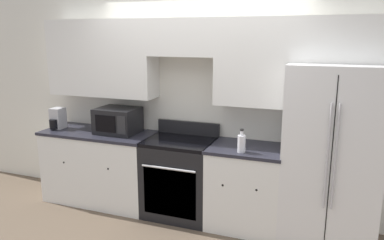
% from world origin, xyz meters
% --- Properties ---
extents(ground_plane, '(12.00, 12.00, 0.00)m').
position_xyz_m(ground_plane, '(0.00, 0.00, 0.00)').
color(ground_plane, brown).
extents(wall_back, '(8.00, 0.39, 2.60)m').
position_xyz_m(wall_back, '(0.01, 0.57, 1.55)').
color(wall_back, silver).
rests_on(wall_back, ground_plane).
extents(lower_cabinets_left, '(1.43, 0.64, 0.92)m').
position_xyz_m(lower_cabinets_left, '(-1.25, 0.31, 0.46)').
color(lower_cabinets_left, white).
rests_on(lower_cabinets_left, ground_plane).
extents(lower_cabinets_right, '(0.81, 0.64, 0.92)m').
position_xyz_m(lower_cabinets_right, '(0.64, 0.31, 0.46)').
color(lower_cabinets_right, white).
rests_on(lower_cabinets_right, ground_plane).
extents(oven_range, '(0.79, 0.65, 1.08)m').
position_xyz_m(oven_range, '(-0.15, 0.31, 0.47)').
color(oven_range, black).
rests_on(oven_range, ground_plane).
extents(refrigerator, '(0.93, 0.76, 1.84)m').
position_xyz_m(refrigerator, '(1.49, 0.36, 0.92)').
color(refrigerator, white).
rests_on(refrigerator, ground_plane).
extents(microwave, '(0.50, 0.42, 0.31)m').
position_xyz_m(microwave, '(-0.99, 0.36, 1.08)').
color(microwave, black).
rests_on(microwave, lower_cabinets_left).
extents(bottle, '(0.08, 0.08, 0.25)m').
position_xyz_m(bottle, '(0.62, 0.11, 1.02)').
color(bottle, silver).
rests_on(bottle, lower_cabinets_right).
extents(paper_towel_holder, '(0.15, 0.23, 0.27)m').
position_xyz_m(paper_towel_holder, '(-1.84, 0.27, 1.05)').
color(paper_towel_holder, '#B7B7BC').
rests_on(paper_towel_holder, lower_cabinets_left).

